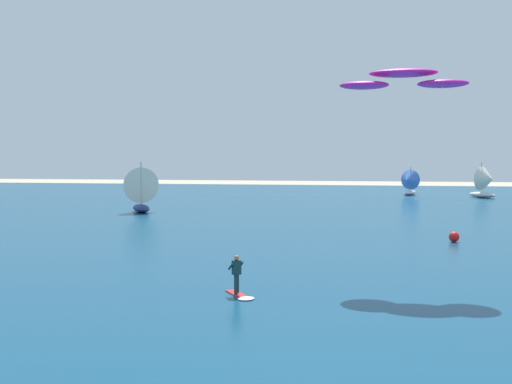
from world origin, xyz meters
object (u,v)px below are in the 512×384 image
Objects in this scene: kitesurfer at (238,281)px; marker_buoy at (454,237)px; kite at (403,80)px; sailboat_near_shore at (486,182)px; sailboat_mid_right at (140,189)px; sailboat_far_right at (409,182)px.

kitesurfer is 19.83m from marker_buoy.
kitesurfer reaches higher than marker_buoy.
kite reaches higher than sailboat_near_shore.
kite is at bearing 34.51° from kitesurfer.
sailboat_mid_right is at bearing -150.74° from sailboat_near_shore.
sailboat_near_shore is at bearing 66.31° from kitesurfer.
sailboat_near_shore is at bearing 71.51° from kite.
kite is 1.62× the size of sailboat_far_right.
sailboat_mid_right reaches higher than sailboat_near_shore.
kitesurfer is 12.39m from kite.
sailboat_mid_right reaches higher than kitesurfer.
kitesurfer is at bearing -104.10° from sailboat_far_right.
sailboat_near_shore is 0.90× the size of sailboat_mid_right.
marker_buoy is at bearing 66.47° from kite.
sailboat_far_right is 9.69m from sailboat_near_shore.
marker_buoy is (4.75, 10.91, -9.07)m from kite.
sailboat_mid_right is at bearing 149.34° from marker_buoy.
sailboat_far_right is at bearing 160.25° from sailboat_near_shore.
sailboat_mid_right is 7.11× the size of marker_buoy.
sailboat_near_shore reaches higher than marker_buoy.
sailboat_far_right is 37.99m from sailboat_mid_right.
marker_buoy is at bearing -30.66° from sailboat_mid_right.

